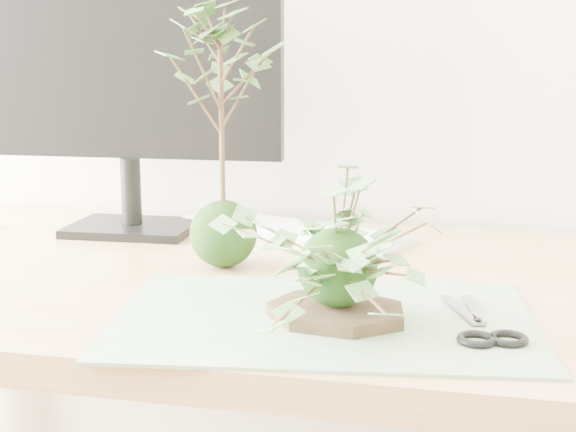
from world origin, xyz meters
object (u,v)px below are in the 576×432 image
(keyboard, at_px, (289,230))
(monitor, at_px, (129,75))
(maple_kokedama, at_px, (221,67))
(desk, at_px, (304,335))
(ivy_kokedama, at_px, (338,230))

(keyboard, distance_m, monitor, 0.37)
(maple_kokedama, distance_m, monitor, 0.29)
(desk, relative_size, monitor, 3.11)
(maple_kokedama, bearing_deg, ivy_kokedama, -45.86)
(ivy_kokedama, height_order, monitor, monitor)
(desk, height_order, maple_kokedama, maple_kokedama)
(maple_kokedama, height_order, keyboard, maple_kokedama)
(desk, relative_size, maple_kokedama, 4.02)
(desk, distance_m, monitor, 0.53)
(desk, relative_size, ivy_kokedama, 5.36)
(keyboard, bearing_deg, monitor, -151.13)
(maple_kokedama, relative_size, keyboard, 0.92)
(desk, xyz_separation_m, ivy_kokedama, (0.07, -0.18, 0.19))
(ivy_kokedama, relative_size, keyboard, 0.69)
(maple_kokedama, xyz_separation_m, keyboard, (0.05, 0.22, -0.27))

